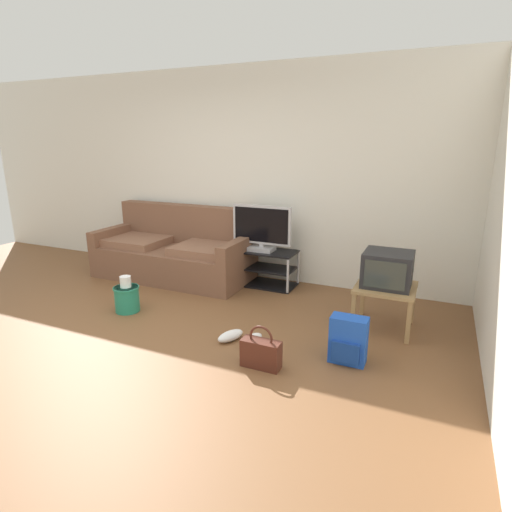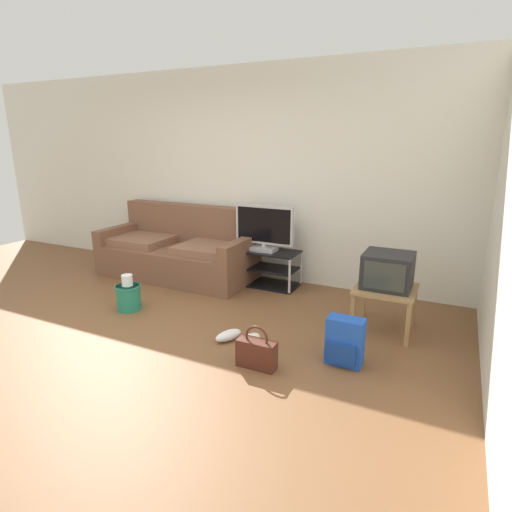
{
  "view_description": "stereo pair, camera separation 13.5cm",
  "coord_description": "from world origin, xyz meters",
  "px_view_note": "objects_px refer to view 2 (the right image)",
  "views": [
    {
      "loc": [
        2.55,
        -2.53,
        1.79
      ],
      "look_at": [
        0.88,
        1.2,
        0.65
      ],
      "focal_mm": 29.1,
      "sensor_mm": 36.0,
      "label": 1
    },
    {
      "loc": [
        2.67,
        -2.48,
        1.79
      ],
      "look_at": [
        0.88,
        1.2,
        0.65
      ],
      "focal_mm": 29.1,
      "sensor_mm": 36.0,
      "label": 2
    }
  ],
  "objects_px": {
    "cleaning_bucket": "(128,295)",
    "crt_tv": "(388,270)",
    "flat_tv": "(264,229)",
    "backpack": "(345,342)",
    "side_table": "(385,294)",
    "couch": "(179,252)",
    "sneakers_pair": "(239,338)",
    "tv_stand": "(265,268)",
    "handbag": "(257,353)"
  },
  "relations": [
    {
      "from": "cleaning_bucket",
      "to": "crt_tv",
      "type": "bearing_deg",
      "value": 15.47
    },
    {
      "from": "flat_tv",
      "to": "backpack",
      "type": "height_order",
      "value": "flat_tv"
    },
    {
      "from": "side_table",
      "to": "cleaning_bucket",
      "type": "relative_size",
      "value": 1.41
    },
    {
      "from": "couch",
      "to": "flat_tv",
      "type": "bearing_deg",
      "value": 6.54
    },
    {
      "from": "flat_tv",
      "to": "side_table",
      "type": "xyz_separation_m",
      "value": [
        1.6,
        -0.67,
        -0.36
      ]
    },
    {
      "from": "crt_tv",
      "to": "sneakers_pair",
      "type": "xyz_separation_m",
      "value": [
        -1.14,
        -0.87,
        -0.56
      ]
    },
    {
      "from": "side_table",
      "to": "crt_tv",
      "type": "distance_m",
      "value": 0.23
    },
    {
      "from": "tv_stand",
      "to": "side_table",
      "type": "relative_size",
      "value": 1.55
    },
    {
      "from": "side_table",
      "to": "backpack",
      "type": "height_order",
      "value": "side_table"
    },
    {
      "from": "couch",
      "to": "handbag",
      "type": "xyz_separation_m",
      "value": [
        2.0,
        -1.7,
        -0.2
      ]
    },
    {
      "from": "side_table",
      "to": "crt_tv",
      "type": "xyz_separation_m",
      "value": [
        0.0,
        0.02,
        0.23
      ]
    },
    {
      "from": "crt_tv",
      "to": "cleaning_bucket",
      "type": "height_order",
      "value": "crt_tv"
    },
    {
      "from": "handbag",
      "to": "cleaning_bucket",
      "type": "height_order",
      "value": "cleaning_bucket"
    },
    {
      "from": "sneakers_pair",
      "to": "tv_stand",
      "type": "bearing_deg",
      "value": 106.43
    },
    {
      "from": "cleaning_bucket",
      "to": "sneakers_pair",
      "type": "height_order",
      "value": "cleaning_bucket"
    },
    {
      "from": "flat_tv",
      "to": "handbag",
      "type": "distance_m",
      "value": 2.09
    },
    {
      "from": "sneakers_pair",
      "to": "couch",
      "type": "bearing_deg",
      "value": 140.09
    },
    {
      "from": "couch",
      "to": "side_table",
      "type": "xyz_separation_m",
      "value": [
        2.8,
        -0.54,
        0.04
      ]
    },
    {
      "from": "crt_tv",
      "to": "backpack",
      "type": "bearing_deg",
      "value": -102.35
    },
    {
      "from": "couch",
      "to": "handbag",
      "type": "bearing_deg",
      "value": -40.46
    },
    {
      "from": "cleaning_bucket",
      "to": "sneakers_pair",
      "type": "distance_m",
      "value": 1.46
    },
    {
      "from": "couch",
      "to": "handbag",
      "type": "relative_size",
      "value": 5.72
    },
    {
      "from": "tv_stand",
      "to": "side_table",
      "type": "bearing_deg",
      "value": -23.57
    },
    {
      "from": "couch",
      "to": "side_table",
      "type": "bearing_deg",
      "value": -10.84
    },
    {
      "from": "flat_tv",
      "to": "crt_tv",
      "type": "xyz_separation_m",
      "value": [
        1.6,
        -0.66,
        -0.13
      ]
    },
    {
      "from": "couch",
      "to": "sneakers_pair",
      "type": "bearing_deg",
      "value": -39.91
    },
    {
      "from": "tv_stand",
      "to": "side_table",
      "type": "xyz_separation_m",
      "value": [
        1.6,
        -0.7,
        0.15
      ]
    },
    {
      "from": "tv_stand",
      "to": "sneakers_pair",
      "type": "xyz_separation_m",
      "value": [
        0.46,
        -1.55,
        -0.18
      ]
    },
    {
      "from": "cleaning_bucket",
      "to": "flat_tv",
      "type": "bearing_deg",
      "value": 54.26
    },
    {
      "from": "tv_stand",
      "to": "flat_tv",
      "type": "relative_size",
      "value": 1.13
    },
    {
      "from": "couch",
      "to": "crt_tv",
      "type": "xyz_separation_m",
      "value": [
        2.8,
        -0.52,
        0.27
      ]
    },
    {
      "from": "couch",
      "to": "backpack",
      "type": "relative_size",
      "value": 5.19
    },
    {
      "from": "side_table",
      "to": "crt_tv",
      "type": "relative_size",
      "value": 1.24
    },
    {
      "from": "crt_tv",
      "to": "tv_stand",
      "type": "bearing_deg",
      "value": 156.92
    },
    {
      "from": "flat_tv",
      "to": "sneakers_pair",
      "type": "xyz_separation_m",
      "value": [
        0.46,
        -1.53,
        -0.69
      ]
    },
    {
      "from": "tv_stand",
      "to": "crt_tv",
      "type": "height_order",
      "value": "crt_tv"
    },
    {
      "from": "sneakers_pair",
      "to": "handbag",
      "type": "bearing_deg",
      "value": -43.05
    },
    {
      "from": "flat_tv",
      "to": "side_table",
      "type": "distance_m",
      "value": 1.77
    },
    {
      "from": "side_table",
      "to": "backpack",
      "type": "xyz_separation_m",
      "value": [
        -0.18,
        -0.8,
        -0.18
      ]
    },
    {
      "from": "tv_stand",
      "to": "sneakers_pair",
      "type": "bearing_deg",
      "value": -73.57
    },
    {
      "from": "crt_tv",
      "to": "handbag",
      "type": "xyz_separation_m",
      "value": [
        -0.8,
        -1.18,
        -0.48
      ]
    },
    {
      "from": "side_table",
      "to": "flat_tv",
      "type": "bearing_deg",
      "value": 157.11
    },
    {
      "from": "handbag",
      "to": "cleaning_bucket",
      "type": "xyz_separation_m",
      "value": [
        -1.78,
        0.47,
        0.04
      ]
    },
    {
      "from": "sneakers_pair",
      "to": "backpack",
      "type": "bearing_deg",
      "value": 3.26
    },
    {
      "from": "side_table",
      "to": "sneakers_pair",
      "type": "relative_size",
      "value": 1.35
    },
    {
      "from": "couch",
      "to": "side_table",
      "type": "distance_m",
      "value": 2.85
    },
    {
      "from": "side_table",
      "to": "cleaning_bucket",
      "type": "bearing_deg",
      "value": -164.86
    },
    {
      "from": "crt_tv",
      "to": "cleaning_bucket",
      "type": "distance_m",
      "value": 2.72
    },
    {
      "from": "side_table",
      "to": "cleaning_bucket",
      "type": "xyz_separation_m",
      "value": [
        -2.59,
        -0.7,
        -0.21
      ]
    },
    {
      "from": "side_table",
      "to": "backpack",
      "type": "distance_m",
      "value": 0.84
    }
  ]
}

